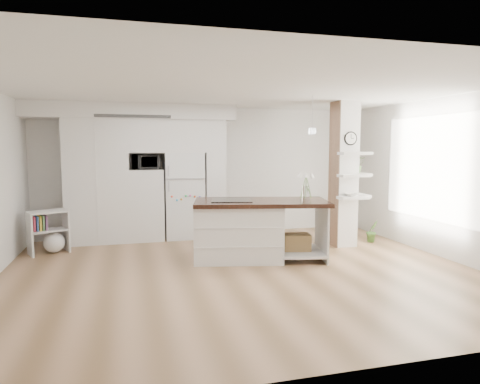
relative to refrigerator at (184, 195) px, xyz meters
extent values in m
cube|color=#A87F5B|center=(0.53, -2.68, -0.88)|extent=(7.00, 6.00, 0.01)
cube|color=white|center=(0.53, -2.68, 1.82)|extent=(7.00, 6.00, 0.04)
cube|color=silver|center=(0.53, 0.32, 0.47)|extent=(7.00, 0.04, 2.70)
cube|color=silver|center=(0.53, -5.68, 0.47)|extent=(7.00, 0.04, 2.70)
cube|color=silver|center=(4.03, -2.68, 0.47)|extent=(0.04, 6.00, 2.70)
cube|color=white|center=(-1.68, -0.01, 0.32)|extent=(1.20, 0.65, 2.40)
cube|color=white|center=(-0.75, -0.01, -0.17)|extent=(0.65, 0.65, 1.42)
cube|color=white|center=(-0.75, -0.01, 1.20)|extent=(0.65, 0.65, 0.65)
cube|color=white|center=(0.00, -0.01, 1.20)|extent=(0.85, 0.65, 0.65)
cube|color=white|center=(0.62, -0.01, 0.32)|extent=(0.40, 0.65, 2.40)
cube|color=silver|center=(-0.97, -0.03, 1.67)|extent=(4.00, 0.70, 0.30)
cube|color=#262626|center=(-0.97, -0.37, 1.56)|extent=(1.40, 0.04, 0.06)
cube|color=white|center=(0.00, 0.00, 0.00)|extent=(0.78, 0.66, 1.75)
cube|color=#B2B2B7|center=(0.00, -0.34, 0.36)|extent=(0.78, 0.01, 0.03)
cube|color=silver|center=(2.82, -1.48, 0.47)|extent=(0.40, 0.40, 2.70)
cube|color=tan|center=(2.61, -1.48, 0.47)|extent=(0.02, 0.40, 2.70)
cube|color=tan|center=(2.82, -1.27, 0.47)|extent=(0.40, 0.02, 2.70)
cylinder|color=black|center=(2.82, -1.69, 1.14)|extent=(0.25, 0.03, 0.25)
cylinder|color=white|center=(2.82, -1.71, 1.14)|extent=(0.21, 0.01, 0.21)
plane|color=white|center=(4.00, -2.38, 0.62)|extent=(0.00, 2.40, 2.40)
cylinder|color=white|center=(2.23, -2.53, 1.24)|extent=(0.12, 0.12, 0.10)
cube|color=white|center=(0.65, -1.95, -0.42)|extent=(1.59, 1.21, 0.92)
cube|color=white|center=(1.67, -2.17, -0.75)|extent=(0.95, 1.07, 0.04)
cube|color=white|center=(2.03, -2.25, -0.42)|extent=(0.23, 0.92, 0.92)
cube|color=#351910|center=(1.03, -2.03, 0.08)|extent=(2.36, 1.48, 0.07)
cube|color=black|center=(0.54, -1.92, 0.12)|extent=(0.76, 0.67, 0.01)
cube|color=#A78750|center=(1.61, -2.16, -0.60)|extent=(0.50, 0.41, 0.27)
cylinder|color=white|center=(1.80, -2.08, 0.22)|extent=(0.12, 0.12, 0.22)
cube|color=white|center=(-2.75, -0.86, -0.50)|extent=(0.18, 0.35, 0.76)
cube|color=white|center=(-2.20, -0.61, -0.50)|extent=(0.18, 0.35, 0.76)
cube|color=white|center=(-2.48, -0.74, -0.13)|extent=(0.73, 0.60, 0.03)
cube|color=white|center=(-2.48, -0.74, -0.46)|extent=(0.70, 0.59, 0.03)
sphere|color=white|center=(-2.40, -0.70, -0.69)|extent=(0.37, 0.37, 0.37)
imported|color=#477830|center=(3.52, -1.38, -0.66)|extent=(0.26, 0.22, 0.43)
imported|color=#477830|center=(3.50, -0.22, -0.66)|extent=(0.26, 0.26, 0.43)
imported|color=#2D2D2D|center=(-0.75, -0.06, 0.69)|extent=(0.54, 0.37, 0.30)
imported|color=#477830|center=(3.15, -1.38, 0.65)|extent=(0.27, 0.23, 0.30)
imported|color=white|center=(2.82, -1.78, 0.13)|extent=(0.22, 0.22, 0.05)
camera|label=1|loc=(-1.10, -8.73, 0.99)|focal=32.00mm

